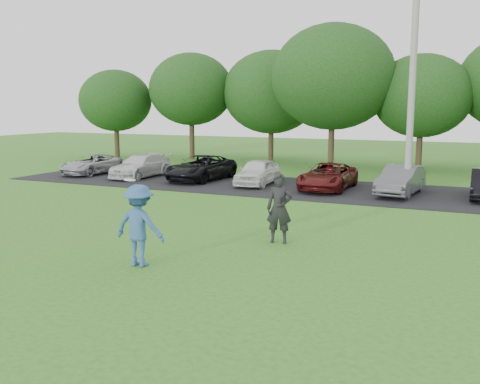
% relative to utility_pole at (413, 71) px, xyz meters
% --- Properties ---
extents(ground, '(100.00, 100.00, 0.00)m').
position_rel_utility_pole_xyz_m(ground, '(-3.61, -12.66, -5.19)').
color(ground, '#2F7220').
rests_on(ground, ground).
extents(parking_lot, '(32.00, 6.50, 0.03)m').
position_rel_utility_pole_xyz_m(parking_lot, '(-3.61, 0.34, -5.18)').
color(parking_lot, black).
rests_on(parking_lot, ground).
extents(utility_pole, '(0.28, 0.28, 10.38)m').
position_rel_utility_pole_xyz_m(utility_pole, '(0.00, 0.00, 0.00)').
color(utility_pole, '#969792').
rests_on(utility_pole, ground).
extents(frisbee_player, '(1.28, 0.76, 2.11)m').
position_rel_utility_pole_xyz_m(frisbee_player, '(-4.56, -12.86, -4.21)').
color(frisbee_player, '#365E99').
rests_on(frisbee_player, ground).
extents(camera_bystander, '(0.79, 0.60, 1.95)m').
position_rel_utility_pole_xyz_m(camera_bystander, '(-2.27, -9.48, -4.21)').
color(camera_bystander, black).
rests_on(camera_bystander, ground).
extents(parked_cars, '(28.91, 4.82, 1.25)m').
position_rel_utility_pole_xyz_m(parked_cars, '(-3.73, 0.52, -4.57)').
color(parked_cars, '#A8ABAF').
rests_on(parked_cars, parking_lot).
extents(tree_row, '(42.39, 9.85, 8.64)m').
position_rel_utility_pole_xyz_m(tree_row, '(-2.10, 10.10, -0.28)').
color(tree_row, '#38281C').
rests_on(tree_row, ground).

